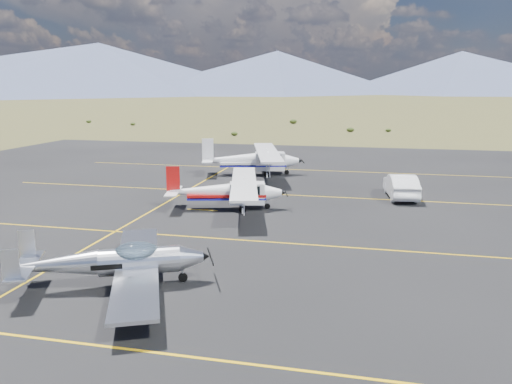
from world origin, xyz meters
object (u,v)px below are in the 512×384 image
at_px(aircraft_cessna, 227,190).
at_px(aircraft_plain, 253,159).
at_px(aircraft_low_wing, 117,262).
at_px(sedan, 401,186).

distance_m(aircraft_cessna, aircraft_plain, 12.43).
height_order(aircraft_low_wing, sedan, aircraft_low_wing).
relative_size(aircraft_cessna, aircraft_plain, 0.86).
distance_m(aircraft_low_wing, aircraft_plain, 25.21).
bearing_deg(aircraft_plain, sedan, -43.92).
height_order(aircraft_cessna, aircraft_plain, aircraft_plain).
xyz_separation_m(aircraft_plain, sedan, (12.00, -6.54, -0.57)).
bearing_deg(aircraft_low_wing, aircraft_plain, 66.95).
bearing_deg(aircraft_low_wing, sedan, 34.18).
bearing_deg(sedan, aircraft_plain, -35.00).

